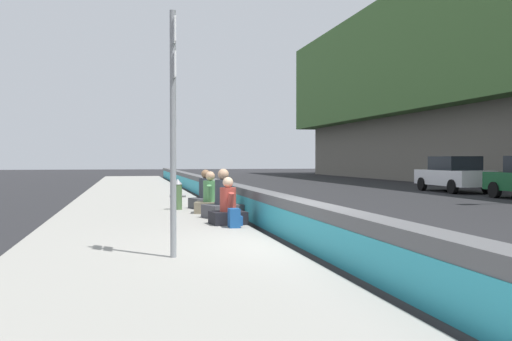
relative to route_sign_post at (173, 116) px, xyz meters
name	(u,v)px	position (x,y,z in m)	size (l,w,h in m)	color
ground_plane	(311,253)	(0.74, -2.35, -2.21)	(160.00, 160.00, 0.00)	#232326
sidewalk_strip	(151,255)	(0.74, 0.30, -2.14)	(80.00, 4.40, 0.14)	gray
jersey_barrier	(311,228)	(0.74, -2.35, -1.79)	(76.00, 0.45, 0.85)	#545456
route_sign_post	(173,116)	(0.00, 0.00, 0.00)	(0.44, 0.09, 3.60)	gray
fire_hydrant	(178,194)	(7.92, -0.73, -1.62)	(0.26, 0.46, 0.88)	#47663D
seated_person_foreground	(228,209)	(4.03, -1.50, -1.74)	(0.72, 0.82, 1.04)	black
seated_person_middle	(223,202)	(5.42, -1.63, -1.70)	(0.98, 1.06, 1.20)	#424247
seated_person_rear	(210,200)	(6.74, -1.50, -1.72)	(0.84, 0.93, 1.11)	#706651
seated_person_far	(206,196)	(8.17, -1.56, -1.72)	(0.91, 0.99, 1.13)	#424247
backpack	(235,218)	(3.39, -1.53, -1.88)	(0.32, 0.28, 0.40)	navy
parked_car_fourth	(454,174)	(16.12, -14.53, -1.35)	(4.55, 2.04, 1.71)	silver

